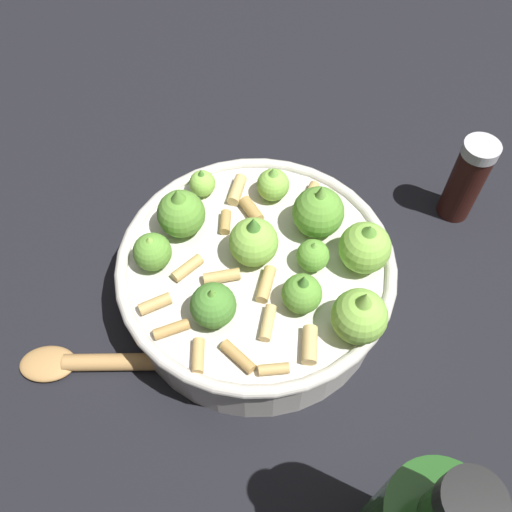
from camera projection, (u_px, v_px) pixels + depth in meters
ground_plane at (256, 297)px, 0.55m from camera, size 2.40×2.40×0.00m
cooking_pan at (259, 274)px, 0.51m from camera, size 0.26×0.26×0.12m
pepper_shaker at (467, 180)px, 0.57m from camera, size 0.04×0.04×0.10m
wooden_spoon at (121, 362)px, 0.50m from camera, size 0.09×0.21×0.02m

